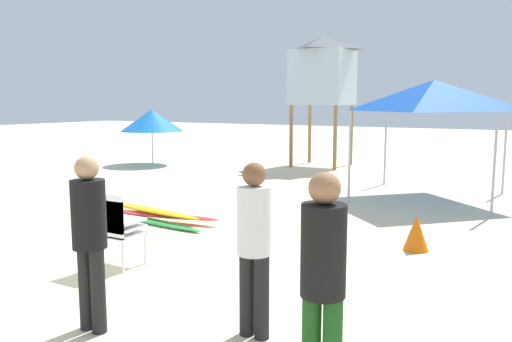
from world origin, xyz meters
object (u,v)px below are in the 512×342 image
at_px(surfboard_pile, 151,215).
at_px(lifeguard_near_left, 254,239).
at_px(lifeguard_near_center, 89,232).
at_px(traffic_cone_near, 416,233).
at_px(stacked_plastic_chairs, 116,223).
at_px(popup_canopy, 433,96).
at_px(lifeguard_tower, 323,71).
at_px(lifeguard_near_right, 323,274).
at_px(beach_umbrella_left, 152,120).

bearing_deg(surfboard_pile, lifeguard_near_left, -38.22).
bearing_deg(lifeguard_near_left, lifeguard_near_center, -155.24).
bearing_deg(traffic_cone_near, lifeguard_near_center, -116.44).
distance_m(stacked_plastic_chairs, lifeguard_near_center, 1.92).
xyz_separation_m(popup_canopy, traffic_cone_near, (0.65, -4.39, -2.06)).
relative_size(lifeguard_near_left, lifeguard_tower, 0.38).
distance_m(surfboard_pile, lifeguard_tower, 9.71).
xyz_separation_m(lifeguard_near_center, lifeguard_tower, (-2.93, 12.95, 2.24)).
distance_m(lifeguard_near_center, lifeguard_tower, 13.46).
distance_m(lifeguard_near_right, traffic_cone_near, 4.39).
bearing_deg(lifeguard_near_right, lifeguard_near_center, 178.34).
bearing_deg(popup_canopy, surfboard_pile, -129.20).
relative_size(surfboard_pile, traffic_cone_near, 5.02).
relative_size(lifeguard_near_right, beach_umbrella_left, 0.78).
bearing_deg(beach_umbrella_left, surfboard_pile, -49.39).
distance_m(popup_canopy, beach_umbrella_left, 9.97).
xyz_separation_m(stacked_plastic_chairs, beach_umbrella_left, (-7.15, 8.99, 0.95)).
xyz_separation_m(lifeguard_near_center, popup_canopy, (1.47, 8.64, 1.35)).
xyz_separation_m(lifeguard_near_left, lifeguard_near_right, (0.96, -0.72, 0.04)).
xyz_separation_m(stacked_plastic_chairs, popup_canopy, (2.62, 7.15, 1.72)).
bearing_deg(lifeguard_near_left, traffic_cone_near, 78.93).
distance_m(lifeguard_near_left, beach_umbrella_left, 13.83).
bearing_deg(lifeguard_near_center, beach_umbrella_left, 128.37).
bearing_deg(popup_canopy, beach_umbrella_left, 169.33).
relative_size(surfboard_pile, lifeguard_near_right, 1.56).
bearing_deg(lifeguard_near_right, lifeguard_tower, 112.17).
height_order(surfboard_pile, popup_canopy, popup_canopy).
relative_size(surfboard_pile, popup_canopy, 0.92).
xyz_separation_m(lifeguard_near_left, traffic_cone_near, (0.70, 3.60, -0.68)).
height_order(popup_canopy, beach_umbrella_left, popup_canopy).
bearing_deg(lifeguard_near_right, surfboard_pile, 142.06).
distance_m(surfboard_pile, traffic_cone_near, 4.67).
bearing_deg(stacked_plastic_chairs, lifeguard_near_left, -18.16).
xyz_separation_m(lifeguard_near_left, beach_umbrella_left, (-9.71, 9.83, 0.61)).
distance_m(stacked_plastic_chairs, surfboard_pile, 2.69).
bearing_deg(stacked_plastic_chairs, lifeguard_near_right, -23.86).
relative_size(popup_canopy, traffic_cone_near, 5.45).
distance_m(lifeguard_near_right, beach_umbrella_left, 15.01).
xyz_separation_m(lifeguard_near_left, popup_canopy, (0.06, 7.99, 1.38)).
height_order(surfboard_pile, traffic_cone_near, traffic_cone_near).
bearing_deg(lifeguard_near_left, beach_umbrella_left, 134.64).
distance_m(lifeguard_near_center, traffic_cone_near, 4.80).
bearing_deg(surfboard_pile, lifeguard_near_right, -37.94).
height_order(lifeguard_near_center, beach_umbrella_left, beach_umbrella_left).
xyz_separation_m(lifeguard_near_right, popup_canopy, (-0.91, 8.71, 1.34)).
xyz_separation_m(stacked_plastic_chairs, lifeguard_near_right, (3.52, -1.56, 0.38)).
relative_size(lifeguard_near_right, popup_canopy, 0.59).
height_order(lifeguard_near_right, beach_umbrella_left, beach_umbrella_left).
height_order(lifeguard_near_right, traffic_cone_near, lifeguard_near_right).
xyz_separation_m(lifeguard_near_center, traffic_cone_near, (2.11, 4.25, -0.70)).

